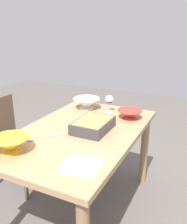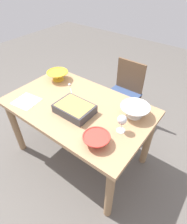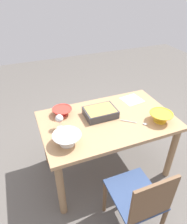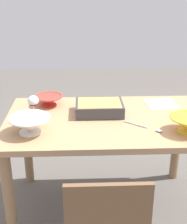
{
  "view_description": "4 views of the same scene",
  "coord_description": "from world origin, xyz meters",
  "views": [
    {
      "loc": [
        -1.49,
        -0.84,
        1.47
      ],
      "look_at": [
        0.17,
        -0.03,
        0.83
      ],
      "focal_mm": 39.4,
      "sensor_mm": 36.0,
      "label": 1
    },
    {
      "loc": [
        0.96,
        -1.01,
        1.82
      ],
      "look_at": [
        0.2,
        -0.02,
        0.76
      ],
      "focal_mm": 30.29,
      "sensor_mm": 36.0,
      "label": 2
    },
    {
      "loc": [
        0.77,
        1.55,
        2.0
      ],
      "look_at": [
        0.13,
        -0.07,
        0.81
      ],
      "focal_mm": 33.27,
      "sensor_mm": 36.0,
      "label": 3
    },
    {
      "loc": [
        0.17,
        1.95,
        1.6
      ],
      "look_at": [
        0.09,
        0.02,
        0.79
      ],
      "focal_mm": 50.76,
      "sensor_mm": 36.0,
      "label": 4
    }
  ],
  "objects": [
    {
      "name": "casserole_dish",
      "position": [
        0.05,
        -0.09,
        0.77
      ],
      "size": [
        0.33,
        0.24,
        0.08
      ],
      "color": "#38383D",
      "rests_on": "dining_table"
    },
    {
      "name": "small_bowl",
      "position": [
        0.48,
        0.2,
        0.79
      ],
      "size": [
        0.25,
        0.25,
        0.1
      ],
      "color": "white",
      "rests_on": "dining_table"
    },
    {
      "name": "chair",
      "position": [
        0.07,
        0.78,
        0.47
      ],
      "size": [
        0.38,
        0.45,
        0.85
      ],
      "color": "#334772",
      "rests_on": "ground_plane"
    },
    {
      "name": "serving_spoon",
      "position": [
        -0.26,
        0.18,
        0.74
      ],
      "size": [
        0.22,
        0.18,
        0.01
      ],
      "color": "silver",
      "rests_on": "dining_table"
    },
    {
      "name": "mixing_bowl",
      "position": [
        -0.48,
        0.22,
        0.78
      ],
      "size": [
        0.23,
        0.23,
        0.1
      ],
      "color": "yellow",
      "rests_on": "dining_table"
    },
    {
      "name": "napkin",
      "position": [
        -0.43,
        -0.25,
        0.73
      ],
      "size": [
        0.25,
        0.24,
        0.0
      ],
      "primitive_type": "cube",
      "rotation": [
        0.0,
        0.0,
        0.13
      ],
      "color": "white",
      "rests_on": "dining_table"
    },
    {
      "name": "ground_plane",
      "position": [
        0.0,
        0.0,
        0.0
      ],
      "size": [
        8.0,
        8.0,
        0.0
      ],
      "primitive_type": "plane",
      "color": "#5B5651"
    },
    {
      "name": "dining_table",
      "position": [
        0.0,
        0.0,
        0.62
      ],
      "size": [
        1.37,
        0.84,
        0.73
      ],
      "color": "tan",
      "rests_on": "ground_plane"
    },
    {
      "name": "wine_glass",
      "position": [
        0.49,
        -0.04,
        0.84
      ],
      "size": [
        0.07,
        0.07,
        0.16
      ],
      "color": "white",
      "rests_on": "dining_table"
    },
    {
      "name": "serving_bowl",
      "position": [
        0.41,
        -0.26,
        0.77
      ],
      "size": [
        0.21,
        0.21,
        0.08
      ],
      "color": "red",
      "rests_on": "dining_table"
    }
  ]
}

